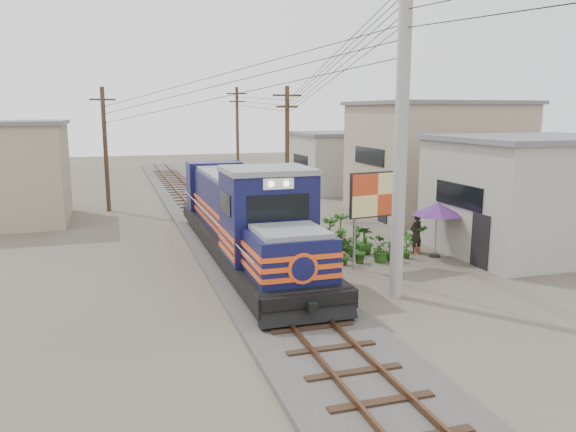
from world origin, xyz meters
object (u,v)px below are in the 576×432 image
object	(u,v)px
vendor	(416,233)
market_umbrella	(437,209)
billboard	(377,197)
locomotive	(244,218)

from	to	relation	value
vendor	market_umbrella	bearing A→B (deg)	102.49
billboard	vendor	xyz separation A→B (m)	(2.44, 1.30, -1.78)
billboard	market_umbrella	world-z (taller)	billboard
market_umbrella	vendor	xyz separation A→B (m)	(-0.42, 0.78, -1.09)
locomotive	billboard	bearing A→B (deg)	-27.89
locomotive	vendor	xyz separation A→B (m)	(6.87, -1.04, -0.84)
locomotive	market_umbrella	bearing A→B (deg)	-13.99
billboard	market_umbrella	distance (m)	2.99
locomotive	billboard	xyz separation A→B (m)	(4.43, -2.34, 0.94)
billboard	vendor	bearing A→B (deg)	19.13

